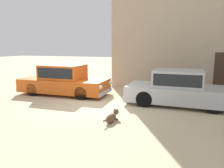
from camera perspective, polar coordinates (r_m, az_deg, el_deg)
name	(u,v)px	position (r m, az deg, el deg)	size (l,w,h in m)	color
ground_plane	(91,105)	(8.81, -5.60, -5.67)	(80.00, 80.00, 0.00)	#CCB78E
parked_sedan_nearest	(64,80)	(10.91, -12.84, 1.08)	(4.59, 1.93, 1.49)	#D15619
parked_sedan_second	(178,88)	(9.07, 17.38, -1.01)	(4.31, 1.79, 1.45)	#B2B5BA
stray_dog_spotted	(112,117)	(6.84, -0.03, -8.88)	(0.31, 0.98, 0.37)	brown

